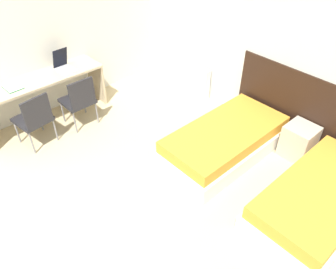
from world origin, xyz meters
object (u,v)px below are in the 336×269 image
Objects in this scene: laptop at (64,66)px; bed_near_window at (225,141)px; nightstand at (299,141)px; chair_near_notebook at (34,117)px; bed_near_door at (320,200)px; chair_near_laptop at (79,99)px.

bed_near_window is at bearing 20.35° from laptop.
bed_near_window is at bearing -134.02° from nightstand.
chair_near_notebook is at bearing -136.66° from bed_near_window.
chair_near_notebook reaches higher than bed_near_door.
chair_near_laptop reaches higher than nightstand.
chair_near_notebook is 1.01m from laptop.
nightstand is 3.31m from chair_near_laptop.
laptop is (-3.19, -1.81, 0.59)m from nightstand.
bed_near_door is 1.04m from nightstand.
nightstand is 0.57× the size of chair_near_laptop.
nightstand is at bearing 35.08° from chair_near_laptop.
chair_near_laptop is 1.00× the size of chair_near_notebook.
laptop is (-2.47, -1.06, 0.62)m from bed_near_window.
chair_near_notebook is (-1.98, -1.87, 0.26)m from bed_near_window.
chair_near_notebook reaches higher than bed_near_window.
chair_near_laptop is 2.44× the size of laptop.
bed_near_door is 4.10m from laptop.
chair_near_notebook is at bearing -151.35° from bed_near_door.
laptop reaches higher than bed_near_door.
bed_near_window is 2.74m from chair_near_notebook.
chair_near_laptop is (-1.98, -1.15, 0.26)m from bed_near_window.
chair_near_laptop is at bearing -144.98° from nightstand.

